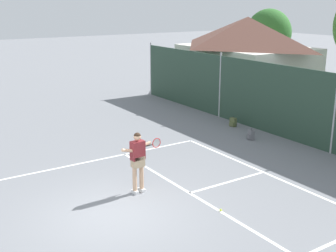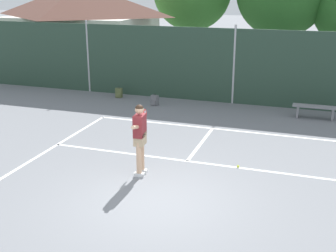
# 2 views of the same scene
# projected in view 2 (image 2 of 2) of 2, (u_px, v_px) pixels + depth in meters

# --- Properties ---
(ground_plane) EXTENTS (120.00, 120.00, 0.00)m
(ground_plane) POSITION_uv_depth(u_px,v_px,m) (156.00, 201.00, 9.94)
(ground_plane) COLOR slate
(court_markings) EXTENTS (8.30, 11.10, 0.01)m
(court_markings) POSITION_uv_depth(u_px,v_px,m) (166.00, 189.00, 10.52)
(court_markings) COLOR white
(court_markings) RESTS_ON ground
(chainlink_fence) EXTENTS (26.09, 0.09, 3.14)m
(chainlink_fence) POSITION_uv_depth(u_px,v_px,m) (234.00, 67.00, 17.59)
(chainlink_fence) COLOR #284233
(chainlink_fence) RESTS_ON ground
(clubhouse_building) EXTENTS (7.41, 5.66, 4.67)m
(clubhouse_building) POSITION_uv_depth(u_px,v_px,m) (82.00, 27.00, 23.54)
(clubhouse_building) COLOR silver
(clubhouse_building) RESTS_ON ground
(tennis_player) EXTENTS (0.33, 1.43, 1.85)m
(tennis_player) POSITION_uv_depth(u_px,v_px,m) (140.00, 133.00, 10.99)
(tennis_player) COLOR silver
(tennis_player) RESTS_ON ground
(tennis_ball) EXTENTS (0.07, 0.07, 0.07)m
(tennis_ball) POSITION_uv_depth(u_px,v_px,m) (238.00, 166.00, 11.75)
(tennis_ball) COLOR #CCE033
(tennis_ball) RESTS_ON ground
(backpack_olive) EXTENTS (0.31, 0.28, 0.46)m
(backpack_olive) POSITION_uv_depth(u_px,v_px,m) (119.00, 93.00, 18.88)
(backpack_olive) COLOR #566038
(backpack_olive) RESTS_ON ground
(backpack_grey) EXTENTS (0.32, 0.29, 0.46)m
(backpack_grey) POSITION_uv_depth(u_px,v_px,m) (155.00, 100.00, 17.69)
(backpack_grey) COLOR slate
(backpack_grey) RESTS_ON ground
(courtside_bench) EXTENTS (1.60, 0.36, 0.48)m
(courtside_bench) POSITION_uv_depth(u_px,v_px,m) (315.00, 109.00, 15.88)
(courtside_bench) COLOR gray
(courtside_bench) RESTS_ON ground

